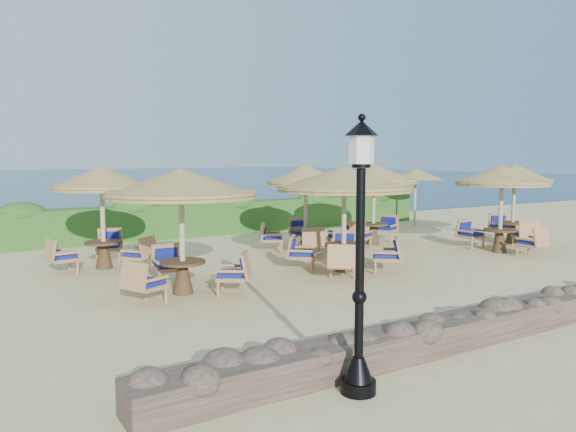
{
  "coord_description": "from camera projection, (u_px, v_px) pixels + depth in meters",
  "views": [
    {
      "loc": [
        -9.0,
        -11.99,
        2.88
      ],
      "look_at": [
        -1.14,
        0.82,
        1.3
      ],
      "focal_mm": 35.0,
      "sensor_mm": 36.0,
      "label": 1
    }
  ],
  "objects": [
    {
      "name": "ground",
      "position": [
        340.0,
        264.0,
        15.15
      ],
      "size": [
        120.0,
        120.0,
        0.0
      ],
      "primitive_type": "plane",
      "color": "#D6C288",
      "rests_on": "ground"
    },
    {
      "name": "cafe_set_1",
      "position": [
        344.0,
        194.0,
        13.98
      ],
      "size": [
        3.41,
        3.41,
        2.65
      ],
      "color": "tan",
      "rests_on": "ground"
    },
    {
      "name": "cafe_set_0",
      "position": [
        181.0,
        200.0,
        11.67
      ],
      "size": [
        3.16,
        3.16,
        2.65
      ],
      "color": "tan",
      "rests_on": "ground"
    },
    {
      "name": "sea",
      "position": [
        23.0,
        179.0,
        74.49
      ],
      "size": [
        160.0,
        160.0,
        0.0
      ],
      "primitive_type": "plane",
      "color": "#0B284A",
      "rests_on": "ground"
    },
    {
      "name": "lamp_post",
      "position": [
        360.0,
        268.0,
        6.72
      ],
      "size": [
        0.44,
        0.44,
        3.31
      ],
      "color": "black",
      "rests_on": "ground"
    },
    {
      "name": "cafe_set_4",
      "position": [
        306.0,
        196.0,
        17.13
      ],
      "size": [
        2.85,
        2.85,
        2.65
      ],
      "color": "tan",
      "rests_on": "ground"
    },
    {
      "name": "cafe_set_6",
      "position": [
        514.0,
        186.0,
        18.71
      ],
      "size": [
        2.39,
        2.75,
        2.65
      ],
      "color": "tan",
      "rests_on": "ground"
    },
    {
      "name": "stone_wall",
      "position": [
        551.0,
        309.0,
        9.87
      ],
      "size": [
        15.0,
        0.65,
        0.44
      ],
      "primitive_type": "cube",
      "color": "brown",
      "rests_on": "ground"
    },
    {
      "name": "cafe_set_3",
      "position": [
        102.0,
        198.0,
        14.41
      ],
      "size": [
        2.7,
        2.74,
        2.65
      ],
      "color": "tan",
      "rests_on": "ground"
    },
    {
      "name": "cafe_set_5",
      "position": [
        374.0,
        183.0,
        18.35
      ],
      "size": [
        2.86,
        2.86,
        2.65
      ],
      "color": "tan",
      "rests_on": "ground"
    },
    {
      "name": "hedge",
      "position": [
        225.0,
        218.0,
        21.19
      ],
      "size": [
        18.0,
        0.9,
        1.2
      ],
      "primitive_type": "cube",
      "color": "#224C18",
      "rests_on": "ground"
    },
    {
      "name": "extra_parasol",
      "position": [
        416.0,
        174.0,
        23.38
      ],
      "size": [
        2.3,
        2.3,
        2.41
      ],
      "color": "tan",
      "rests_on": "ground"
    },
    {
      "name": "cafe_set_2",
      "position": [
        502.0,
        186.0,
        16.85
      ],
      "size": [
        2.78,
        2.83,
        2.65
      ],
      "color": "tan",
      "rests_on": "ground"
    }
  ]
}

